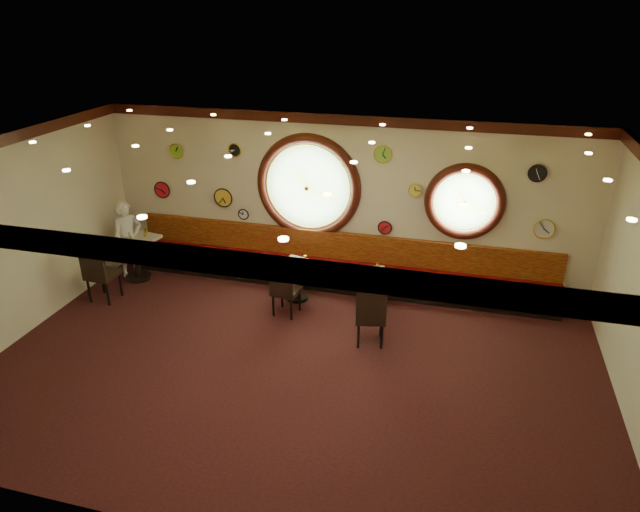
{
  "coord_description": "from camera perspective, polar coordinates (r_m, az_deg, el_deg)",
  "views": [
    {
      "loc": [
        2.19,
        -6.67,
        5.0
      ],
      "look_at": [
        0.2,
        0.8,
        1.5
      ],
      "focal_mm": 32.0,
      "sensor_mm": 36.0,
      "label": 1
    }
  ],
  "objects": [
    {
      "name": "banquette_seat",
      "position": [
        10.7,
        1.59,
        -1.4
      ],
      "size": [
        8.0,
        0.55,
        0.3
      ],
      "primitive_type": "cube",
      "color": "#540708",
      "rests_on": "banquette_base"
    },
    {
      "name": "porthole_right_ring",
      "position": [
        10.13,
        14.24,
        5.2
      ],
      "size": [
        1.09,
        0.03,
        1.09
      ],
      "primitive_type": "torus",
      "rotation": [
        1.57,
        0.0,
        0.0
      ],
      "color": "gold",
      "rests_on": "wall_back"
    },
    {
      "name": "chair_a",
      "position": [
        10.77,
        -21.36,
        -1.11
      ],
      "size": [
        0.51,
        0.51,
        0.73
      ],
      "rotation": [
        0.0,
        0.0,
        -0.04
      ],
      "color": "black",
      "rests_on": "floor"
    },
    {
      "name": "wall_clock_9",
      "position": [
        11.13,
        -7.65,
        4.17
      ],
      "size": [
        0.2,
        0.03,
        0.2
      ],
      "primitive_type": "cylinder",
      "rotation": [
        1.57,
        0.0,
        0.0
      ],
      "color": "white",
      "rests_on": "wall_back"
    },
    {
      "name": "porthole_right_frame",
      "position": [
        10.16,
        14.25,
        5.25
      ],
      "size": [
        1.38,
        0.18,
        1.38
      ],
      "primitive_type": "torus",
      "rotation": [
        1.57,
        0.0,
        0.0
      ],
      "color": "#361009",
      "rests_on": "wall_back"
    },
    {
      "name": "condiment_b_pepper",
      "position": [
        10.04,
        -2.44,
        -0.75
      ],
      "size": [
        0.03,
        0.03,
        0.1
      ],
      "primitive_type": "cylinder",
      "color": "silver",
      "rests_on": "table_b"
    },
    {
      "name": "floor",
      "position": [
        8.61,
        -2.72,
        -11.14
      ],
      "size": [
        9.0,
        6.0,
        0.0
      ],
      "primitive_type": "cube",
      "color": "black",
      "rests_on": "ground"
    },
    {
      "name": "condiment_a_bottle",
      "position": [
        11.37,
        -17.12,
        2.27
      ],
      "size": [
        0.05,
        0.05,
        0.17
      ],
      "primitive_type": "cylinder",
      "color": "yellow",
      "rests_on": "table_a"
    },
    {
      "name": "waiter",
      "position": [
        11.61,
        -18.59,
        1.63
      ],
      "size": [
        0.63,
        0.66,
        1.52
      ],
      "primitive_type": "imported",
      "rotation": [
        0.0,
        0.0,
        0.92
      ],
      "color": "white",
      "rests_on": "floor"
    },
    {
      "name": "table_c",
      "position": [
        9.9,
        4.84,
        -3.14
      ],
      "size": [
        0.8,
        0.8,
        0.7
      ],
      "color": "black",
      "rests_on": "floor"
    },
    {
      "name": "condiment_a_salt",
      "position": [
        11.47,
        -18.53,
        2.05
      ],
      "size": [
        0.03,
        0.03,
        0.09
      ],
      "primitive_type": "cylinder",
      "color": "silver",
      "rests_on": "table_a"
    },
    {
      "name": "wall_clock_2",
      "position": [
        10.13,
        9.51,
        6.51
      ],
      "size": [
        0.22,
        0.03,
        0.22
      ],
      "primitive_type": "cylinder",
      "rotation": [
        1.57,
        0.0,
        0.0
      ],
      "color": "#E4D64C",
      "rests_on": "wall_back"
    },
    {
      "name": "wall_clock_1",
      "position": [
        11.75,
        -15.49,
        6.4
      ],
      "size": [
        0.32,
        0.03,
        0.32
      ],
      "primitive_type": "cylinder",
      "rotation": [
        1.57,
        0.0,
        0.0
      ],
      "color": "red",
      "rests_on": "wall_back"
    },
    {
      "name": "banquette_base",
      "position": [
        10.81,
        1.58,
        -2.59
      ],
      "size": [
        8.0,
        0.55,
        0.2
      ],
      "primitive_type": "cube",
      "color": "black",
      "rests_on": "floor"
    },
    {
      "name": "condiment_c_salt",
      "position": [
        9.8,
        4.58,
        -1.46
      ],
      "size": [
        0.03,
        0.03,
        0.09
      ],
      "primitive_type": "cylinder",
      "color": "silver",
      "rests_on": "table_c"
    },
    {
      "name": "wall_left",
      "position": [
        10.04,
        -28.26,
        1.55
      ],
      "size": [
        0.02,
        6.0,
        3.2
      ],
      "primitive_type": "cube",
      "color": "beige",
      "rests_on": "floor"
    },
    {
      "name": "chair_c",
      "position": [
        8.82,
        5.12,
        -5.43
      ],
      "size": [
        0.54,
        0.54,
        0.68
      ],
      "rotation": [
        0.0,
        0.0,
        0.19
      ],
      "color": "black",
      "rests_on": "floor"
    },
    {
      "name": "molding_back",
      "position": [
        10.04,
        2.09,
        13.5
      ],
      "size": [
        9.0,
        0.1,
        0.18
      ],
      "primitive_type": "cube",
      "color": "#361009",
      "rests_on": "wall_back"
    },
    {
      "name": "condiment_b_salt",
      "position": [
        10.17,
        -2.42,
        -0.41
      ],
      "size": [
        0.03,
        0.03,
        0.09
      ],
      "primitive_type": "cylinder",
      "color": "silver",
      "rests_on": "table_b"
    },
    {
      "name": "wall_front",
      "position": [
        5.46,
        -12.85,
        -14.88
      ],
      "size": [
        9.0,
        0.02,
        3.2
      ],
      "primitive_type": "cube",
      "color": "beige",
      "rests_on": "floor"
    },
    {
      "name": "wall_back",
      "position": [
        10.48,
        2.03,
        5.42
      ],
      "size": [
        9.0,
        0.02,
        3.2
      ],
      "primitive_type": "cube",
      "color": "beige",
      "rests_on": "floor"
    },
    {
      "name": "condiment_a_pepper",
      "position": [
        11.3,
        -18.39,
        1.76
      ],
      "size": [
        0.04,
        0.04,
        0.1
      ],
      "primitive_type": "cylinder",
      "color": "silver",
      "rests_on": "table_a"
    },
    {
      "name": "wall_clock_4",
      "position": [
        10.03,
        20.91,
        7.75
      ],
      "size": [
        0.28,
        0.03,
        0.28
      ],
      "primitive_type": "cylinder",
      "rotation": [
        1.57,
        0.0,
        0.0
      ],
      "color": "black",
      "rests_on": "wall_back"
    },
    {
      "name": "wall_clock_3",
      "position": [
        10.44,
        6.51,
        2.85
      ],
      "size": [
        0.24,
        0.03,
        0.24
      ],
      "primitive_type": "cylinder",
      "rotation": [
        1.57,
        0.0,
        0.0
      ],
      "color": "red",
      "rests_on": "wall_back"
    },
    {
      "name": "table_b",
      "position": [
        10.24,
        -2.32,
        -2.12
      ],
      "size": [
        0.78,
        0.78,
        0.69
      ],
      "color": "black",
      "rests_on": "floor"
    },
    {
      "name": "molding_front",
      "position": [
        4.71,
        -14.26,
        -0.07
      ],
      "size": [
        9.0,
        0.1,
        0.18
      ],
      "primitive_type": "cube",
      "color": "#361009",
      "rests_on": "wall_back"
    },
    {
      "name": "porthole_left_ring",
      "position": [
        10.5,
        -1.23,
        6.9
      ],
      "size": [
        1.61,
        0.03,
        1.61
      ],
      "primitive_type": "torus",
      "rotation": [
        1.57,
        0.0,
        0.0
      ],
      "color": "gold",
      "rests_on": "wall_back"
    },
    {
      "name": "wall_clock_5",
      "position": [
        11.18,
        -9.64,
        5.78
      ],
      "size": [
        0.36,
        0.03,
        0.36
      ],
      "primitive_type": "cylinder",
      "rotation": [
        1.57,
        0.0,
        0.0
      ],
      "color": "yellow",
      "rests_on": "wall_back"
    },
    {
      "name": "condiment_c_bottle",
      "position": [
        9.83,
        5.8,
        -1.13
      ],
      "size": [
        0.06,
        0.06,
        0.18
      ],
      "primitive_type": "cylinder",
      "color": "yellow",
      "rests_on": "table_c"
    },
    {
      "name": "wall_clock_6",
      "position": [
        11.35,
        -14.16,
        10.13
      ],
      "size": [
        0.26,
        0.03,
        0.26
      ],
      "primitive_type": "cylinder",
      "rotation": [
        1.57,
        0.0,
        0.0
      ],
      "color": "#79CA28",
      "rests_on": "wall_back"
    },
    {
      "name": "porthole_left_frame",
      "position": [
        10.52,
        -1.18,
        6.94
      ],
      "size": [
        1.98,
        0.18,
        1.98
      ],
      "primitive_type": "torus",
      "rotation": [
        1.57,
        0.0,
        0.0
      ],
      "color": "#361009",
      "rests_on": "wall_back"
    },
    {
      "name": "table_a",
      "position": [
        11.49,
        -17.98,
        0.24
      ],
      "size": [
        0.88,
        0.88,
        0.85
      ],
      "color": "black",
      "rests_on": "floor"
    },
    {
      "name": "wall_clock_7",
      "position": [
        10.8,
        -8.52,
        10.45
      ],
      "size": [
        0.24,
        0.03,
        0.24
      ],
      "primitive_type": "cylinder",
      "rotation": [
        1.57,
        0.0,
        0.0
      ],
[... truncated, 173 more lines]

